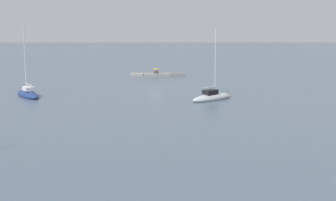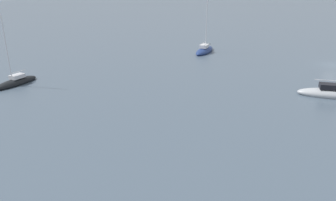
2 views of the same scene
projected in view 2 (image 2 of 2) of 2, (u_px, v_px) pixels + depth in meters
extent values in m
plane|color=#475666|center=(332.00, 65.00, 55.78)|extent=(500.00, 500.00, 0.00)
ellipsoid|color=black|center=(16.00, 83.00, 45.28)|extent=(5.18, 6.86, 1.17)
cube|color=silver|center=(17.00, 76.00, 45.27)|extent=(1.99, 2.24, 0.54)
cylinder|color=silver|center=(7.00, 48.00, 43.08)|extent=(0.12, 0.12, 8.84)
cylinder|color=silver|center=(18.00, 72.00, 45.31)|extent=(1.30, 2.10, 0.09)
ellipsoid|color=#ADB2B7|center=(331.00, 94.00, 40.59)|extent=(7.60, 7.17, 1.39)
cube|color=black|center=(329.00, 86.00, 40.34)|extent=(2.63, 2.56, 0.64)
cylinder|color=silver|center=(327.00, 80.00, 40.17)|extent=(2.19, 1.98, 0.10)
ellipsoid|color=navy|center=(204.00, 51.00, 65.65)|extent=(6.54, 8.25, 1.42)
cube|color=silver|center=(204.00, 46.00, 64.93)|extent=(2.47, 2.73, 0.65)
cylinder|color=silver|center=(207.00, 20.00, 64.11)|extent=(0.14, 0.14, 10.70)
cylinder|color=silver|center=(204.00, 43.00, 64.35)|extent=(1.69, 2.49, 0.11)
sphere|color=black|center=(210.00, 44.00, 68.66)|extent=(0.19, 0.19, 0.19)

